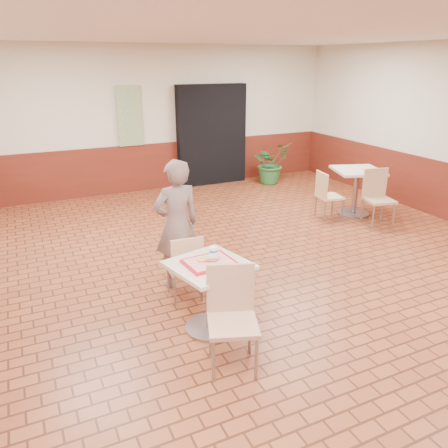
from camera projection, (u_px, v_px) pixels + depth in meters
name	position (u px, v px, depth m)	size (l,w,h in m)	color
room_shell	(286.00, 169.00, 4.99)	(8.01, 10.01, 3.01)	brown
wainscot_band	(282.00, 249.00, 5.34)	(8.00, 10.00, 1.00)	#581C11
corridor_doorway	(212.00, 135.00, 9.75)	(1.60, 0.22, 2.20)	black
promo_poster	(130.00, 116.00, 8.91)	(0.50, 0.03, 1.20)	gray
main_table	(209.00, 286.00, 4.45)	(0.72, 0.72, 0.76)	beige
chair_main_front	(232.00, 312.00, 3.95)	(0.56, 0.56, 0.96)	tan
chair_main_back	(186.00, 264.00, 5.04)	(0.41, 0.41, 0.82)	#DCAD84
customer	(177.00, 225.00, 5.28)	(0.59, 0.38, 1.61)	#725C58
serving_tray	(209.00, 262.00, 4.36)	(0.48, 0.37, 0.03)	red
ring_donut	(202.00, 259.00, 4.36)	(0.10, 0.10, 0.03)	#E6B353
long_john_donut	(212.00, 259.00, 4.35)	(0.14, 0.10, 0.04)	#BC7437
paper_cup	(213.00, 251.00, 4.46)	(0.08, 0.08, 0.10)	white
second_table	(356.00, 184.00, 7.89)	(0.80, 0.80, 0.84)	beige
chair_second_left	(326.00, 193.00, 7.68)	(0.45, 0.45, 0.86)	#E1BE87
chair_second_front	(377.00, 194.00, 7.43)	(0.53, 0.53, 0.95)	tan
potted_plant	(271.00, 163.00, 10.00)	(0.84, 0.73, 0.94)	#28652E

